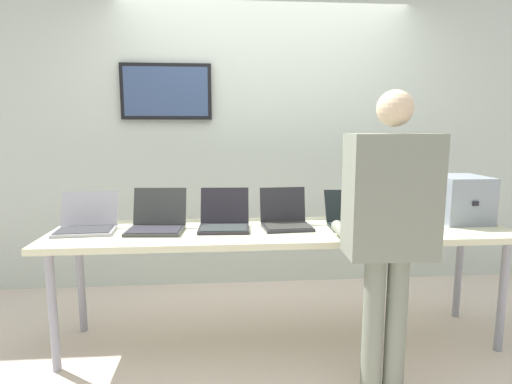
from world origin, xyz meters
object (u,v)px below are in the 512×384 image
laptop_station_0 (87,222)px  laptop_station_2 (224,220)px  laptop_station_1 (157,221)px  laptop_station_5 (407,217)px  workbench (282,236)px  equipment_box (459,199)px  laptop_station_3 (285,218)px  person (389,218)px  laptop_station_4 (350,218)px

laptop_station_0 → laptop_station_2: laptop_station_2 is taller
laptop_station_1 → laptop_station_5: size_ratio=1.03×
workbench → laptop_station_5: 0.88m
laptop_station_5 → equipment_box: bearing=8.5°
laptop_station_5 → workbench: bearing=-176.0°
laptop_station_1 → laptop_station_3: (0.84, 0.02, -0.00)m
workbench → laptop_station_5: bearing=4.0°
laptop_station_0 → laptop_station_1: (0.45, -0.02, 0.00)m
laptop_station_3 → person: size_ratio=0.21×
equipment_box → laptop_station_3: bearing=-176.9°
workbench → laptop_station_5: size_ratio=8.28×
laptop_station_3 → laptop_station_4: size_ratio=0.90×
workbench → laptop_station_5: (0.87, 0.06, 0.10)m
laptop_station_0 → laptop_station_4: 1.72m
workbench → laptop_station_3: size_ratio=8.95×
workbench → laptop_station_4: bearing=4.5°
workbench → laptop_station_2: (-0.38, 0.05, 0.11)m
laptop_station_0 → workbench: bearing=-2.4°
laptop_station_0 → laptop_station_5: 2.13m
workbench → person: size_ratio=1.84×
equipment_box → laptop_station_1: (-2.08, -0.09, -0.10)m
laptop_station_1 → laptop_station_3: laptop_station_1 is taller
person → laptop_station_1: bearing=152.8°
workbench → laptop_station_5: laptop_station_5 is taller
laptop_station_2 → person: size_ratio=0.22×
laptop_station_3 → laptop_station_5: (0.84, 0.01, -0.01)m
laptop_station_2 → equipment_box: bearing=2.5°
laptop_station_2 → laptop_station_0: bearing=179.7°
equipment_box → laptop_station_0: 2.53m
laptop_station_1 → person: size_ratio=0.23×
laptop_station_4 → laptop_station_3: bearing=177.8°
workbench → laptop_station_1: (-0.81, 0.03, 0.11)m
laptop_station_0 → laptop_station_3: bearing=0.0°
laptop_station_2 → laptop_station_3: size_ratio=1.05×
equipment_box → laptop_station_4: equipment_box is taller
laptop_station_3 → laptop_station_2: bearing=-179.3°
laptop_station_3 → person: person is taller
equipment_box → laptop_station_2: size_ratio=1.10×
equipment_box → laptop_station_4: 0.82m
laptop_station_3 → laptop_station_4: 0.44m
laptop_station_1 → laptop_station_2: size_ratio=1.06×
laptop_station_0 → person: 1.85m
laptop_station_2 → person: (0.84, -0.67, 0.14)m
workbench → equipment_box: 1.29m
workbench → equipment_box: size_ratio=7.73×
laptop_station_1 → laptop_station_4: size_ratio=1.01×
laptop_station_0 → equipment_box: bearing=1.5°
equipment_box → person: bearing=-137.6°
laptop_station_4 → person: 0.67m
laptop_station_1 → laptop_station_2: 0.43m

